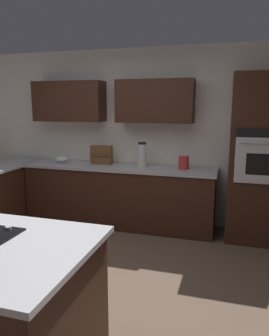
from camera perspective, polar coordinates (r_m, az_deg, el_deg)
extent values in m
plane|color=brown|center=(3.53, -10.85, -19.42)|extent=(14.00, 14.00, 0.00)
cube|color=white|center=(5.02, -0.35, 5.59)|extent=(6.00, 0.10, 2.60)
cube|color=#381E14|center=(4.68, 3.64, 11.68)|extent=(1.10, 0.34, 0.60)
cube|color=#381E14|center=(5.15, -11.46, 11.43)|extent=(1.10, 0.34, 0.60)
cube|color=#381E14|center=(4.86, -2.77, -5.07)|extent=(2.80, 0.60, 0.86)
cube|color=#B2B2B7|center=(4.75, -2.82, 0.15)|extent=(2.84, 0.64, 0.04)
cube|color=#381E14|center=(4.47, 21.45, 1.39)|extent=(0.80, 0.60, 2.17)
cube|color=silver|center=(4.16, 21.83, 1.14)|extent=(0.66, 0.03, 0.56)
cube|color=black|center=(4.15, 21.81, 0.57)|extent=(0.40, 0.01, 0.26)
cube|color=black|center=(4.12, 22.16, 5.67)|extent=(0.66, 0.02, 0.11)
cylinder|color=silver|center=(4.10, 22.09, 4.10)|extent=(0.56, 0.02, 0.02)
cylinder|color=#B2B2B7|center=(2.49, -21.39, -9.80)|extent=(0.04, 0.04, 0.02)
cylinder|color=beige|center=(4.66, 1.35, 0.89)|extent=(0.15, 0.15, 0.11)
cylinder|color=silver|center=(4.64, 1.36, 2.89)|extent=(0.11, 0.11, 0.22)
cylinder|color=black|center=(4.62, 1.37, 4.40)|extent=(0.12, 0.12, 0.03)
ellipsoid|color=white|center=(5.15, -12.74, 1.53)|extent=(0.18, 0.18, 0.10)
cube|color=brown|center=(4.90, -5.85, 2.34)|extent=(0.33, 0.10, 0.28)
cube|color=brown|center=(4.85, -6.09, 2.24)|extent=(0.31, 0.02, 0.02)
cylinder|color=red|center=(4.54, 8.68, 0.95)|extent=(0.15, 0.15, 0.18)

